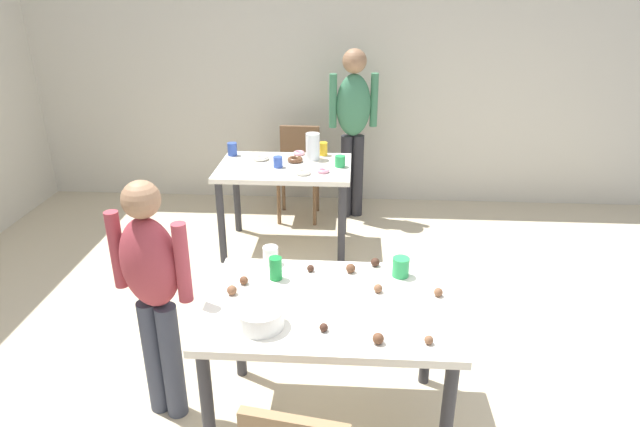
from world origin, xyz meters
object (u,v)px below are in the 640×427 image
Objects in this scene: person_girl_near at (153,285)px; soda_can at (276,268)px; person_adult_far at (353,119)px; dining_table_far at (285,178)px; mixing_bowl at (260,317)px; dining_table_near at (330,319)px; chair_far_table at (299,167)px; pitcher_far at (313,146)px.

person_girl_near is 10.97× the size of soda_can.
person_girl_near is 0.61m from soda_can.
soda_can is at bearing -98.21° from person_adult_far.
mixing_bowl reaches higher than dining_table_far.
soda_can reaches higher than dining_table_near.
chair_far_table reaches higher than mixing_bowl.
mixing_bowl is at bearing -91.20° from pitcher_far.
dining_table_far is 1.26× the size of chair_far_table.
mixing_bowl is (0.17, -2.26, 0.16)m from dining_table_far.
mixing_bowl is 2.45m from pitcher_far.
mixing_bowl is at bearing -87.61° from chair_far_table.
dining_table_near is 5.54× the size of mixing_bowl.
pitcher_far is (-0.33, -0.55, -0.11)m from person_adult_far.
soda_can is at bearing 144.83° from dining_table_near.
person_adult_far reaches higher than chair_far_table.
mixing_bowl reaches higher than dining_table_near.
person_girl_near is at bearing -163.90° from soda_can.
mixing_bowl is at bearing -85.71° from dining_table_far.
dining_table_far is at bearing -126.97° from person_adult_far.
pitcher_far is at bearing 88.93° from soda_can.
mixing_bowl is at bearing -91.80° from soda_can.
pitcher_far is (0.05, 2.45, 0.07)m from mixing_bowl.
chair_far_table is 4.02× the size of mixing_bowl.
dining_table_near is at bearing -81.22° from chair_far_table.
pitcher_far is at bearing 88.80° from mixing_bowl.
dining_table_near is 0.75× the size of person_adult_far.
soda_can is 0.54× the size of pitcher_far.
person_adult_far is 0.65m from pitcher_far.
person_girl_near is (-0.88, 0.03, 0.14)m from dining_table_near.
soda_can is at bearing 88.20° from mixing_bowl.
chair_far_table is at bearing 92.39° from mixing_bowl.
mixing_bowl is at bearing -97.32° from person_adult_far.
pitcher_far is at bearing 96.45° from dining_table_near.
chair_far_table is 0.65× the size of person_girl_near.
dining_table_near is 0.39m from soda_can.
pitcher_far is (0.22, 0.18, 0.22)m from dining_table_far.
soda_can is (0.14, -2.57, 0.31)m from chair_far_table.
pitcher_far is at bearing -72.00° from chair_far_table.
dining_table_near is 0.89m from person_girl_near.
person_girl_near is 6.19× the size of mixing_bowl.
person_girl_near reaches higher than pitcher_far.
person_adult_far reaches higher than pitcher_far.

